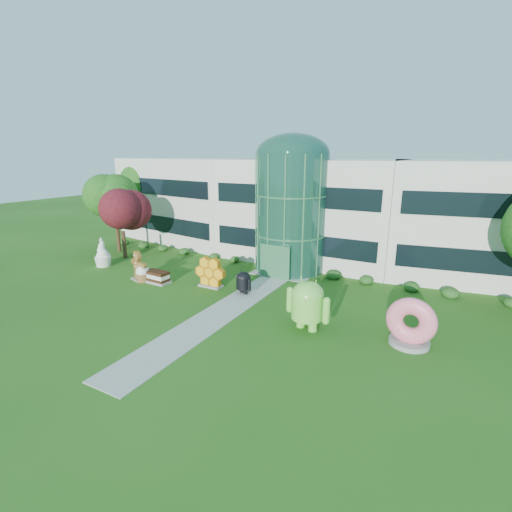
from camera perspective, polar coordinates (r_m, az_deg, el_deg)
The scene contains 14 objects.
ground at distance 23.11m, azimuth -7.06°, elevation -9.76°, with size 140.00×140.00×0.00m, color #215114.
building at distance 37.34m, azimuth 9.14°, elevation 7.32°, with size 46.00×15.00×9.30m, color beige, non-canonical shape.
atrium at distance 31.78m, azimuth 5.43°, elevation 6.51°, with size 6.00×6.00×9.80m, color #194738.
walkway at distance 24.60m, azimuth -4.32°, elevation -8.02°, with size 2.40×20.00×0.04m, color #9E9E93.
tree_red at distance 37.68m, azimuth -19.84°, elevation 4.13°, with size 4.00×4.00×6.00m, color #3F0C14, non-canonical shape.
trees_backdrop at distance 32.80m, azimuth 6.11°, elevation 5.53°, with size 52.00×8.00×8.40m, color #184C13, non-canonical shape.
android_green at distance 21.44m, azimuth 7.94°, elevation -6.93°, with size 2.98×1.99×3.38m, color #71D143, non-canonical shape.
android_black at distance 26.74m, azimuth -1.95°, elevation -3.85°, with size 1.70×1.14×1.94m, color black, non-canonical shape.
donut at distance 21.31m, azimuth 22.82°, elevation -9.21°, with size 2.59×1.24×2.70m, color #ED5A73, non-canonical shape.
gingerbread at distance 31.04m, azimuth -17.70°, elevation -1.36°, with size 2.64×1.01×2.44m, color brown, non-canonical shape.
ice_cream_sandwich at distance 30.14m, azimuth -15.00°, elevation -3.12°, with size 2.13×1.07×0.95m, color #311B0B, non-canonical shape.
honeycomb at distance 28.26m, azimuth -7.03°, elevation -2.68°, with size 2.70×0.97×2.12m, color #FFAE19, non-canonical shape.
froyo at distance 35.97m, azimuth -22.58°, elevation 0.59°, with size 1.53×1.53×2.63m, color white, non-canonical shape.
cupcake at distance 30.66m, azimuth -17.04°, elevation -2.58°, with size 1.12×1.12×1.34m, color white, non-canonical shape.
Camera 1 is at (12.47, -16.82, 9.79)m, focal length 26.00 mm.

